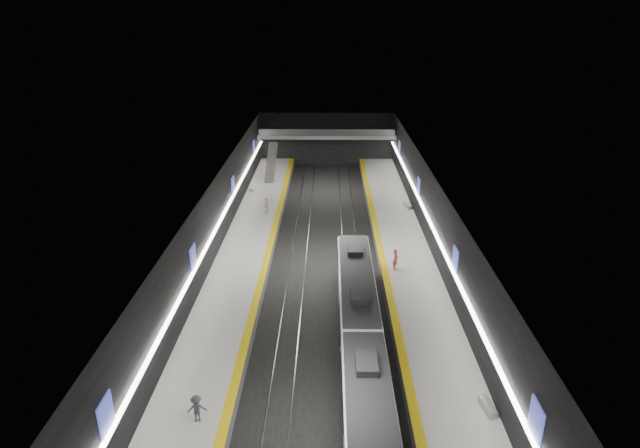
{
  "coord_description": "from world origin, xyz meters",
  "views": [
    {
      "loc": [
        0.36,
        -44.49,
        22.15
      ],
      "look_at": [
        -0.5,
        5.18,
        2.2
      ],
      "focal_mm": 30.0,
      "sensor_mm": 36.0,
      "label": 1
    }
  ],
  "objects_px": {
    "passenger_left_a": "(266,206)",
    "passenger_left_b": "(197,409)",
    "escalator": "(271,162)",
    "passenger_right_a": "(395,260)",
    "bench_right_far": "(408,205)",
    "bench_right_near": "(488,406)",
    "train": "(362,352)",
    "bench_left_far": "(252,188)"
  },
  "relations": [
    {
      "from": "train",
      "to": "passenger_left_b",
      "type": "bearing_deg",
      "value": -152.65
    },
    {
      "from": "bench_right_near",
      "to": "passenger_right_a",
      "type": "height_order",
      "value": "passenger_right_a"
    },
    {
      "from": "escalator",
      "to": "passenger_right_a",
      "type": "bearing_deg",
      "value": -64.25
    },
    {
      "from": "train",
      "to": "bench_right_far",
      "type": "bearing_deg",
      "value": 76.83
    },
    {
      "from": "escalator",
      "to": "bench_right_near",
      "type": "distance_m",
      "value": 49.1
    },
    {
      "from": "passenger_left_a",
      "to": "passenger_left_b",
      "type": "distance_m",
      "value": 32.59
    },
    {
      "from": "passenger_left_a",
      "to": "passenger_left_b",
      "type": "height_order",
      "value": "passenger_left_a"
    },
    {
      "from": "passenger_left_b",
      "to": "bench_left_far",
      "type": "bearing_deg",
      "value": -97.68
    },
    {
      "from": "bench_right_near",
      "to": "passenger_left_a",
      "type": "xyz_separation_m",
      "value": [
        -16.08,
        31.42,
        0.67
      ]
    },
    {
      "from": "passenger_right_a",
      "to": "passenger_left_b",
      "type": "distance_m",
      "value": 22.86
    },
    {
      "from": "escalator",
      "to": "passenger_right_a",
      "type": "relative_size",
      "value": 4.19
    },
    {
      "from": "escalator",
      "to": "bench_right_far",
      "type": "height_order",
      "value": "escalator"
    },
    {
      "from": "bench_right_near",
      "to": "bench_right_far",
      "type": "distance_m",
      "value": 33.57
    },
    {
      "from": "bench_right_near",
      "to": "passenger_left_a",
      "type": "relative_size",
      "value": 0.95
    },
    {
      "from": "bench_left_far",
      "to": "bench_right_near",
      "type": "bearing_deg",
      "value": -68.84
    },
    {
      "from": "passenger_right_a",
      "to": "passenger_left_b",
      "type": "relative_size",
      "value": 1.16
    },
    {
      "from": "train",
      "to": "escalator",
      "type": "xyz_separation_m",
      "value": [
        -10.0,
        42.38,
        0.7
      ]
    },
    {
      "from": "bench_left_far",
      "to": "passenger_left_b",
      "type": "bearing_deg",
      "value": -90.74
    },
    {
      "from": "escalator",
      "to": "bench_right_near",
      "type": "height_order",
      "value": "escalator"
    },
    {
      "from": "passenger_left_b",
      "to": "bench_right_far",
      "type": "bearing_deg",
      "value": -126.36
    },
    {
      "from": "bench_right_far",
      "to": "passenger_left_a",
      "type": "relative_size",
      "value": 1.06
    },
    {
      "from": "bench_left_far",
      "to": "bench_right_near",
      "type": "relative_size",
      "value": 0.99
    },
    {
      "from": "escalator",
      "to": "passenger_right_a",
      "type": "distance_m",
      "value": 31.55
    },
    {
      "from": "bench_right_far",
      "to": "passenger_left_a",
      "type": "height_order",
      "value": "passenger_left_a"
    },
    {
      "from": "escalator",
      "to": "train",
      "type": "bearing_deg",
      "value": -76.72
    },
    {
      "from": "passenger_right_a",
      "to": "passenger_left_b",
      "type": "xyz_separation_m",
      "value": [
        -13.01,
        -18.79,
        -0.13
      ]
    },
    {
      "from": "passenger_left_a",
      "to": "passenger_right_a",
      "type": "bearing_deg",
      "value": 62.97
    },
    {
      "from": "bench_right_far",
      "to": "bench_left_far",
      "type": "bearing_deg",
      "value": 149.37
    },
    {
      "from": "escalator",
      "to": "bench_right_far",
      "type": "xyz_separation_m",
      "value": [
        17.0,
        -12.47,
        -1.67
      ]
    },
    {
      "from": "train",
      "to": "bench_right_near",
      "type": "xyz_separation_m",
      "value": [
        7.0,
        -3.65,
        -0.99
      ]
    },
    {
      "from": "bench_right_far",
      "to": "passenger_right_a",
      "type": "relative_size",
      "value": 0.97
    },
    {
      "from": "bench_left_far",
      "to": "passenger_right_a",
      "type": "height_order",
      "value": "passenger_right_a"
    },
    {
      "from": "passenger_right_a",
      "to": "passenger_left_a",
      "type": "distance_m",
      "value": 18.8
    },
    {
      "from": "escalator",
      "to": "bench_right_near",
      "type": "bearing_deg",
      "value": -69.73
    },
    {
      "from": "train",
      "to": "escalator",
      "type": "height_order",
      "value": "escalator"
    },
    {
      "from": "escalator",
      "to": "passenger_left_a",
      "type": "distance_m",
      "value": 14.68
    },
    {
      "from": "bench_right_near",
      "to": "bench_right_far",
      "type": "xyz_separation_m",
      "value": [
        0.0,
        33.57,
        0.02
      ]
    },
    {
      "from": "train",
      "to": "bench_right_near",
      "type": "relative_size",
      "value": 17.96
    },
    {
      "from": "train",
      "to": "passenger_left_a",
      "type": "distance_m",
      "value": 29.22
    },
    {
      "from": "bench_left_far",
      "to": "passenger_left_a",
      "type": "xyz_separation_m",
      "value": [
        2.74,
        -8.18,
        0.67
      ]
    },
    {
      "from": "escalator",
      "to": "passenger_left_b",
      "type": "relative_size",
      "value": 4.86
    },
    {
      "from": "bench_left_far",
      "to": "bench_right_far",
      "type": "xyz_separation_m",
      "value": [
        18.82,
        -6.03,
        0.03
      ]
    }
  ]
}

